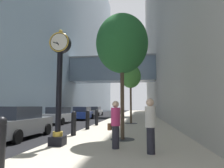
% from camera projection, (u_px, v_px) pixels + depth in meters
% --- Properties ---
extents(ground_plane, '(110.00, 110.00, 0.00)m').
position_uv_depth(ground_plane, '(114.00, 118.00, 28.99)').
color(ground_plane, black).
rests_on(ground_plane, ground).
extents(sidewalk_right, '(6.19, 80.00, 0.14)m').
position_uv_depth(sidewalk_right, '(136.00, 116.00, 31.53)').
color(sidewalk_right, '#BCB29E').
rests_on(sidewalk_right, ground).
extents(building_block_left, '(22.33, 80.00, 39.03)m').
position_uv_depth(building_block_left, '(53.00, 5.00, 35.62)').
color(building_block_left, '#849EB2').
rests_on(building_block_left, ground).
extents(street_clock, '(0.84, 0.55, 4.66)m').
position_uv_depth(street_clock, '(59.00, 80.00, 8.05)').
color(street_clock, black).
rests_on(street_clock, sidewalk_right).
extents(bollard_nearest, '(0.28, 0.28, 1.26)m').
position_uv_depth(bollard_nearest, '(0.00, 141.00, 4.99)').
color(bollard_nearest, black).
rests_on(bollard_nearest, sidewalk_right).
extents(bollard_third, '(0.28, 0.28, 1.26)m').
position_uv_depth(bollard_third, '(74.00, 123.00, 10.51)').
color(bollard_third, black).
rests_on(bollard_third, sidewalk_right).
extents(bollard_fourth, '(0.28, 0.28, 1.26)m').
position_uv_depth(bollard_fourth, '(88.00, 119.00, 13.27)').
color(bollard_fourth, black).
rests_on(bollard_fourth, sidewalk_right).
extents(bollard_fifth, '(0.28, 0.28, 1.26)m').
position_uv_depth(bollard_fifth, '(97.00, 117.00, 16.03)').
color(bollard_fifth, black).
rests_on(bollard_fifth, sidewalk_right).
extents(street_tree_near, '(2.49, 2.49, 5.94)m').
position_uv_depth(street_tree_near, '(122.00, 44.00, 9.67)').
color(street_tree_near, '#333335').
rests_on(street_tree_near, sidewalk_right).
extents(street_tree_mid_near, '(1.85, 1.85, 5.26)m').
position_uv_depth(street_tree_mid_near, '(131.00, 77.00, 18.08)').
color(street_tree_mid_near, '#333335').
rests_on(street_tree_mid_near, sidewalk_right).
extents(pedestrian_walking, '(0.47, 0.37, 1.71)m').
position_uv_depth(pedestrian_walking, '(115.00, 123.00, 7.30)').
color(pedestrian_walking, '#23232D').
rests_on(pedestrian_walking, sidewalk_right).
extents(pedestrian_by_clock, '(0.40, 0.40, 1.76)m').
position_uv_depth(pedestrian_by_clock, '(150.00, 124.00, 6.51)').
color(pedestrian_by_clock, '#23232D').
rests_on(pedestrian_by_clock, sidewalk_right).
extents(car_grey_near, '(2.03, 4.27, 1.64)m').
position_uv_depth(car_grey_near, '(18.00, 123.00, 10.39)').
color(car_grey_near, slate).
rests_on(car_grey_near, ground).
extents(car_silver_mid, '(2.07, 4.07, 1.56)m').
position_uv_depth(car_silver_mid, '(59.00, 116.00, 19.19)').
color(car_silver_mid, '#B7BABF').
rests_on(car_silver_mid, ground).
extents(car_blue_far, '(2.16, 4.65, 1.58)m').
position_uv_depth(car_blue_far, '(82.00, 113.00, 24.78)').
color(car_blue_far, navy).
rests_on(car_blue_far, ground).
extents(car_white_trailing, '(2.03, 4.44, 1.58)m').
position_uv_depth(car_white_trailing, '(95.00, 111.00, 34.68)').
color(car_white_trailing, silver).
rests_on(car_white_trailing, ground).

